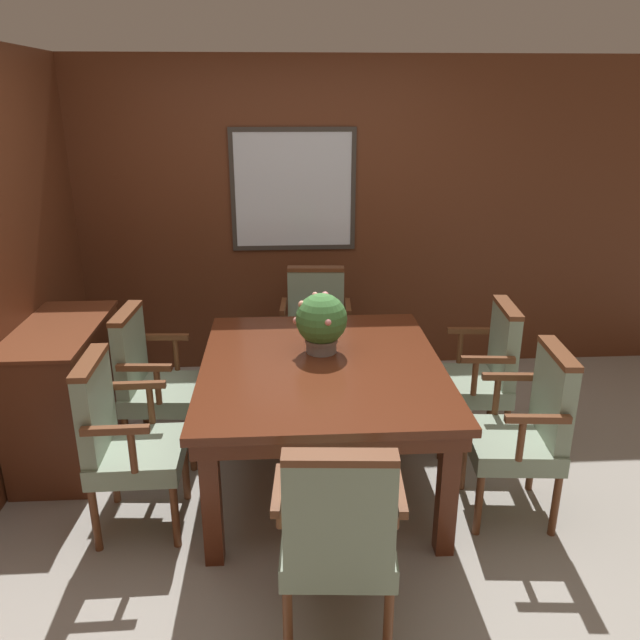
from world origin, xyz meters
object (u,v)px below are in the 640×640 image
(dining_table, at_px, (322,377))
(chair_left_near, at_px, (122,437))
(chair_right_far, at_px, (483,370))
(chair_head_far, at_px, (316,327))
(chair_right_near, at_px, (527,426))
(potted_plant, at_px, (321,321))
(chair_head_near, at_px, (338,533))
(chair_left_far, at_px, (151,377))
(sideboard_cabinet, at_px, (67,393))

(dining_table, relative_size, chair_left_near, 1.64)
(chair_right_far, height_order, chair_head_far, same)
(chair_right_far, bearing_deg, chair_right_near, 6.14)
(chair_right_near, bearing_deg, potted_plant, -112.96)
(chair_right_far, xyz_separation_m, chair_head_far, (-1.01, 0.84, 0.00))
(chair_head_far, xyz_separation_m, potted_plant, (-0.02, -1.01, 0.41))
(chair_right_far, relative_size, chair_head_far, 1.00)
(chair_head_far, xyz_separation_m, chair_head_near, (-0.04, -2.34, 0.00))
(chair_right_near, bearing_deg, chair_left_near, -86.00)
(dining_table, xyz_separation_m, chair_head_near, (-0.01, -1.17, -0.13))
(chair_head_far, distance_m, chair_left_far, 1.34)
(potted_plant, bearing_deg, chair_right_near, -27.49)
(chair_left_far, bearing_deg, sideboard_cabinet, 93.10)
(chair_right_near, relative_size, chair_left_far, 1.00)
(chair_right_near, distance_m, sideboard_cabinet, 2.71)
(dining_table, xyz_separation_m, sideboard_cabinet, (-1.55, 0.35, -0.22))
(chair_left_far, bearing_deg, chair_head_far, -48.20)
(dining_table, distance_m, chair_right_far, 1.10)
(chair_right_near, bearing_deg, chair_head_near, -49.15)
(chair_right_far, relative_size, chair_left_far, 1.00)
(chair_left_near, bearing_deg, chair_left_far, -1.64)
(dining_table, bearing_deg, sideboard_cabinet, 167.29)
(chair_right_near, xyz_separation_m, sideboard_cabinet, (-2.61, 0.74, -0.09))
(sideboard_cabinet, bearing_deg, chair_head_near, -44.50)
(dining_table, xyz_separation_m, chair_right_far, (1.04, 0.33, -0.13))
(dining_table, xyz_separation_m, chair_head_far, (0.03, 1.17, -0.13))
(chair_head_far, height_order, chair_left_far, same)
(chair_left_near, bearing_deg, potted_plant, -64.14)
(chair_right_far, distance_m, sideboard_cabinet, 2.60)
(chair_left_near, xyz_separation_m, chair_head_near, (1.03, -0.80, 0.00))
(chair_left_near, bearing_deg, sideboard_cabinet, 34.87)
(chair_left_far, bearing_deg, chair_right_far, -86.59)
(chair_head_near, bearing_deg, chair_left_near, -33.88)
(chair_left_far, distance_m, potted_plant, 1.13)
(chair_right_near, distance_m, chair_head_far, 1.86)
(dining_table, relative_size, chair_left_far, 1.64)
(chair_head_near, bearing_deg, potted_plant, -86.70)
(chair_right_near, relative_size, potted_plant, 2.72)
(potted_plant, bearing_deg, dining_table, -92.78)
(chair_head_near, bearing_deg, dining_table, -86.41)
(chair_head_near, xyz_separation_m, potted_plant, (0.02, 1.33, 0.41))
(chair_right_far, height_order, chair_head_near, same)
(chair_right_far, xyz_separation_m, potted_plant, (-1.04, -0.17, 0.41))
(chair_left_near, relative_size, chair_head_near, 1.00)
(potted_plant, height_order, sideboard_cabinet, potted_plant)
(potted_plant, bearing_deg, chair_head_near, -90.70)
(chair_right_near, height_order, chair_right_far, same)
(dining_table, height_order, chair_left_far, chair_left_far)
(chair_head_far, xyz_separation_m, chair_left_near, (-1.07, -1.54, 0.00))
(chair_right_far, height_order, potted_plant, potted_plant)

